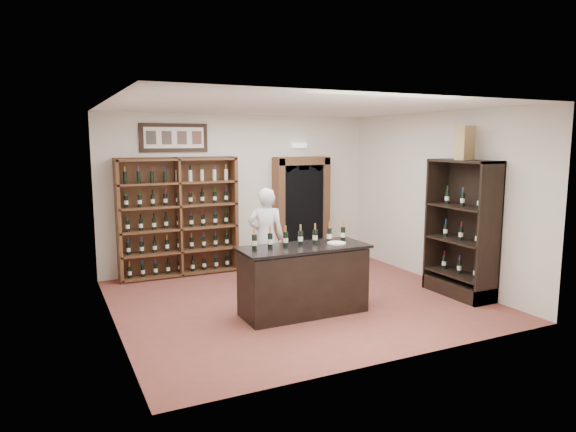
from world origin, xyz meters
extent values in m
plane|color=brown|center=(0.00, 0.00, 0.00)|extent=(5.50, 5.50, 0.00)
plane|color=white|center=(0.00, 0.00, 3.00)|extent=(5.50, 5.50, 0.00)
cube|color=beige|center=(0.00, 2.50, 1.50)|extent=(5.50, 0.04, 3.00)
cube|color=beige|center=(-2.75, 0.00, 1.50)|extent=(0.04, 5.00, 3.00)
cube|color=beige|center=(2.75, 0.00, 1.50)|extent=(0.04, 5.00, 3.00)
cube|color=brown|center=(-1.30, 2.47, 1.10)|extent=(2.20, 0.02, 2.20)
cube|color=brown|center=(-2.37, 2.29, 1.10)|extent=(0.06, 0.38, 2.20)
cube|color=brown|center=(-0.23, 2.29, 1.10)|extent=(0.06, 0.38, 2.20)
cube|color=brown|center=(-1.30, 2.29, 1.10)|extent=(0.04, 0.38, 2.20)
cube|color=brown|center=(-1.30, 2.29, 0.04)|extent=(2.18, 0.38, 0.04)
cube|color=brown|center=(-1.30, 2.29, 0.46)|extent=(2.18, 0.38, 0.04)
cube|color=brown|center=(-1.30, 2.29, 0.89)|extent=(2.18, 0.38, 0.03)
cube|color=brown|center=(-1.30, 2.29, 1.31)|extent=(2.18, 0.38, 0.04)
cube|color=brown|center=(-1.30, 2.29, 1.74)|extent=(2.18, 0.38, 0.04)
cube|color=brown|center=(-1.30, 2.29, 2.16)|extent=(2.18, 0.38, 0.04)
cube|color=black|center=(-1.30, 2.47, 2.55)|extent=(1.25, 0.04, 0.52)
cube|color=black|center=(1.25, 2.34, 1.06)|extent=(0.97, 0.29, 2.05)
cube|color=#9B633C|center=(0.74, 2.32, 1.07)|extent=(0.14, 0.35, 2.15)
cube|color=#9B633C|center=(1.76, 2.32, 1.07)|extent=(0.14, 0.35, 2.15)
cube|color=#9B633C|center=(1.25, 2.32, 2.09)|extent=(1.15, 0.35, 0.16)
cube|color=white|center=(1.25, 2.42, 2.40)|extent=(0.30, 0.10, 0.10)
cube|color=black|center=(-0.20, -0.60, 0.47)|extent=(1.80, 0.70, 0.94)
cube|color=black|center=(-0.20, -0.60, 0.98)|extent=(1.88, 0.78, 0.04)
cylinder|color=black|center=(-0.92, -0.50, 1.10)|extent=(0.07, 0.07, 0.21)
cylinder|color=white|center=(-0.92, -0.50, 1.09)|extent=(0.07, 0.07, 0.07)
cylinder|color=#BA7531|center=(-0.92, -0.50, 1.25)|extent=(0.03, 0.03, 0.09)
cylinder|color=black|center=(-0.68, -0.50, 1.10)|extent=(0.07, 0.07, 0.21)
cylinder|color=white|center=(-0.68, -0.50, 1.09)|extent=(0.07, 0.07, 0.07)
cylinder|color=#BA7531|center=(-0.68, -0.50, 1.25)|extent=(0.03, 0.03, 0.09)
cylinder|color=black|center=(-0.44, -0.50, 1.10)|extent=(0.07, 0.07, 0.21)
cylinder|color=white|center=(-0.44, -0.50, 1.09)|extent=(0.07, 0.07, 0.07)
cylinder|color=#BA7531|center=(-0.44, -0.50, 1.25)|extent=(0.03, 0.03, 0.09)
cylinder|color=black|center=(-0.20, -0.50, 1.10)|extent=(0.07, 0.07, 0.21)
cylinder|color=white|center=(-0.20, -0.50, 1.09)|extent=(0.07, 0.07, 0.07)
cylinder|color=#BA7531|center=(-0.20, -0.50, 1.25)|extent=(0.03, 0.03, 0.09)
cylinder|color=black|center=(0.04, -0.50, 1.10)|extent=(0.07, 0.07, 0.21)
cylinder|color=white|center=(0.04, -0.50, 1.09)|extent=(0.07, 0.07, 0.07)
cylinder|color=#BA7531|center=(0.04, -0.50, 1.25)|extent=(0.03, 0.03, 0.09)
cylinder|color=black|center=(0.28, -0.50, 1.10)|extent=(0.07, 0.07, 0.21)
cylinder|color=white|center=(0.28, -0.50, 1.09)|extent=(0.07, 0.07, 0.07)
cylinder|color=#BA7531|center=(0.28, -0.50, 1.25)|extent=(0.03, 0.03, 0.09)
cylinder|color=black|center=(0.52, -0.50, 1.10)|extent=(0.07, 0.07, 0.21)
cylinder|color=white|center=(0.52, -0.50, 1.09)|extent=(0.07, 0.07, 0.07)
cylinder|color=#BA7531|center=(0.52, -0.50, 1.25)|extent=(0.03, 0.03, 0.09)
cube|color=black|center=(2.72, -0.90, 1.10)|extent=(0.02, 1.20, 2.20)
cube|color=black|center=(2.49, -1.48, 1.10)|extent=(0.48, 0.04, 2.20)
cube|color=black|center=(2.49, -0.32, 1.10)|extent=(0.48, 0.04, 2.20)
cube|color=black|center=(2.49, -0.90, 2.18)|extent=(0.48, 1.20, 0.04)
cube|color=black|center=(2.49, -0.90, 0.12)|extent=(0.48, 1.20, 0.24)
cube|color=black|center=(2.49, -0.90, 0.35)|extent=(0.48, 1.16, 0.03)
cube|color=black|center=(2.49, -0.90, 0.90)|extent=(0.48, 1.16, 0.03)
cube|color=black|center=(2.49, -0.90, 1.45)|extent=(0.48, 1.16, 0.03)
imported|color=silver|center=(-0.13, 0.95, 0.85)|extent=(0.74, 0.63, 1.71)
cylinder|color=white|center=(0.31, -0.67, 1.01)|extent=(0.27, 0.27, 0.02)
cube|color=tan|center=(2.47, -0.91, 2.46)|extent=(0.40, 0.27, 0.53)
camera|label=1|loc=(-3.52, -7.01, 2.51)|focal=32.00mm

